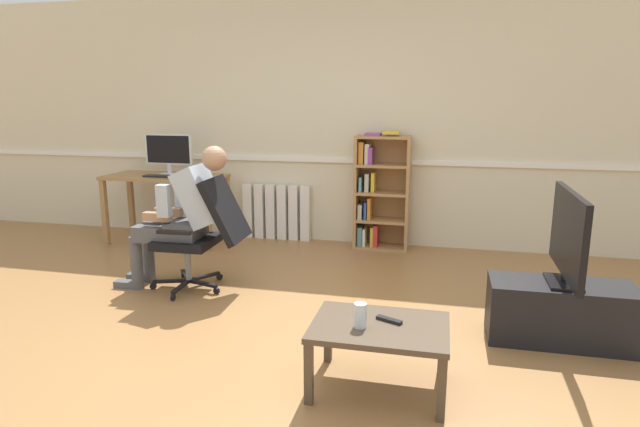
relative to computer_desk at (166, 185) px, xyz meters
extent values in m
plane|color=olive|center=(1.92, -2.15, -0.65)|extent=(18.00, 18.00, 0.00)
cube|color=beige|center=(1.92, 0.50, 0.70)|extent=(12.00, 0.10, 2.70)
cube|color=white|center=(1.92, 0.44, 0.27)|extent=(12.00, 0.03, 0.05)
cube|color=#9E7547|center=(-0.62, -0.26, -0.29)|extent=(0.06, 0.06, 0.72)
cube|color=#9E7547|center=(0.62, -0.26, -0.29)|extent=(0.06, 0.06, 0.72)
cube|color=#9E7547|center=(0.62, 0.26, -0.29)|extent=(0.06, 0.06, 0.72)
cube|color=#9E7547|center=(-0.62, 0.26, -0.29)|extent=(0.06, 0.06, 0.72)
cube|color=#9E7547|center=(0.00, 0.00, 0.09)|extent=(1.31, 0.59, 0.04)
cube|color=silver|center=(0.02, 0.06, 0.12)|extent=(0.18, 0.14, 0.01)
cube|color=silver|center=(0.02, 0.08, 0.17)|extent=(0.04, 0.02, 0.10)
cube|color=silver|center=(0.02, 0.08, 0.39)|extent=(0.56, 0.02, 0.33)
cube|color=black|center=(0.02, 0.07, 0.39)|extent=(0.51, 0.00, 0.30)
cube|color=black|center=(0.05, -0.14, 0.12)|extent=(0.41, 0.12, 0.02)
cube|color=white|center=(0.28, -0.12, 0.13)|extent=(0.06, 0.10, 0.03)
cube|color=#AD7F4C|center=(2.10, 0.27, -0.04)|extent=(0.03, 0.28, 1.21)
cube|color=#AD7F4C|center=(2.65, 0.27, -0.04)|extent=(0.03, 0.28, 1.21)
cube|color=#AD7F4C|center=(2.37, 0.41, -0.04)|extent=(0.55, 0.02, 1.21)
cube|color=#AD7F4C|center=(2.37, 0.27, -0.63)|extent=(0.51, 0.28, 0.03)
cube|color=#AD7F4C|center=(2.37, 0.27, -0.34)|extent=(0.51, 0.28, 0.03)
cube|color=#AD7F4C|center=(2.37, 0.27, -0.04)|extent=(0.51, 0.28, 0.03)
cube|color=#AD7F4C|center=(2.37, 0.27, 0.25)|extent=(0.51, 0.28, 0.03)
cube|color=#AD7F4C|center=(2.37, 0.27, 0.55)|extent=(0.51, 0.28, 0.03)
cube|color=#6699A3|center=(2.15, 0.28, -0.52)|extent=(0.05, 0.19, 0.20)
cube|color=beige|center=(2.15, 0.26, -0.24)|extent=(0.04, 0.19, 0.16)
cube|color=#6699A3|center=(2.15, 0.26, 0.05)|extent=(0.03, 0.19, 0.15)
cube|color=orange|center=(2.15, 0.28, 0.38)|extent=(0.05, 0.19, 0.23)
cube|color=white|center=(2.20, 0.26, -0.52)|extent=(0.03, 0.19, 0.19)
cube|color=#2D519E|center=(2.21, 0.25, -0.23)|extent=(0.02, 0.19, 0.18)
cube|color=beige|center=(2.22, 0.29, 0.07)|extent=(0.04, 0.19, 0.19)
cube|color=beige|center=(2.22, 0.27, 0.37)|extent=(0.05, 0.19, 0.21)
cube|color=gold|center=(2.29, 0.27, -0.51)|extent=(0.05, 0.19, 0.21)
cube|color=orange|center=(2.25, 0.27, -0.21)|extent=(0.03, 0.19, 0.23)
cube|color=gold|center=(2.28, 0.29, 0.08)|extent=(0.04, 0.19, 0.21)
cube|color=#89428E|center=(2.25, 0.26, 0.36)|extent=(0.04, 0.19, 0.18)
cube|color=red|center=(2.32, 0.26, -0.50)|extent=(0.05, 0.19, 0.24)
cube|color=#89428E|center=(2.27, 0.25, 0.57)|extent=(0.16, 0.22, 0.02)
cube|color=gold|center=(2.46, 0.26, 0.60)|extent=(0.16, 0.22, 0.02)
cube|color=white|center=(0.82, 0.39, -0.33)|extent=(0.10, 0.08, 0.63)
cube|color=white|center=(0.95, 0.39, -0.33)|extent=(0.10, 0.08, 0.63)
cube|color=white|center=(1.09, 0.39, -0.33)|extent=(0.10, 0.08, 0.63)
cube|color=white|center=(1.23, 0.39, -0.33)|extent=(0.10, 0.08, 0.63)
cube|color=white|center=(1.36, 0.39, -0.33)|extent=(0.10, 0.08, 0.63)
cube|color=white|center=(1.50, 0.39, -0.33)|extent=(0.10, 0.08, 0.63)
cube|color=black|center=(0.93, -1.49, -0.58)|extent=(0.05, 0.30, 0.02)
cylinder|color=black|center=(0.94, -1.64, -0.62)|extent=(0.02, 0.06, 0.06)
cube|color=black|center=(1.07, -1.38, -0.58)|extent=(0.30, 0.12, 0.02)
cylinder|color=black|center=(1.21, -1.42, -0.62)|extent=(0.06, 0.04, 0.06)
cube|color=black|center=(1.01, -1.21, -0.58)|extent=(0.20, 0.27, 0.02)
cylinder|color=black|center=(1.09, -1.09, -0.62)|extent=(0.05, 0.06, 0.06)
cube|color=black|center=(0.83, -1.22, -0.58)|extent=(0.21, 0.26, 0.02)
cylinder|color=black|center=(0.74, -1.10, -0.62)|extent=(0.05, 0.06, 0.06)
cube|color=black|center=(0.78, -1.39, -0.58)|extent=(0.29, 0.14, 0.02)
cylinder|color=black|center=(0.64, -1.44, -0.62)|extent=(0.06, 0.04, 0.06)
cylinder|color=gray|center=(0.93, -1.34, -0.42)|extent=(0.05, 0.05, 0.30)
cube|color=black|center=(0.93, -1.34, -0.23)|extent=(0.47, 0.47, 0.07)
cube|color=black|center=(1.28, -1.33, 0.05)|extent=(0.32, 0.45, 0.53)
cube|color=black|center=(0.94, -1.08, -0.09)|extent=(0.28, 0.05, 0.03)
cube|color=black|center=(0.95, -1.60, -0.09)|extent=(0.28, 0.05, 0.03)
cube|color=#4C4C51|center=(0.93, -1.34, -0.13)|extent=(0.27, 0.35, 0.14)
cube|color=#A3B2C1|center=(1.06, -1.33, 0.16)|extent=(0.39, 0.35, 0.52)
sphere|color=#A87A5B|center=(1.20, -1.33, 0.47)|extent=(0.20, 0.20, 0.20)
cube|color=black|center=(0.65, -1.35, -0.03)|extent=(0.15, 0.04, 0.02)
cube|color=#4C4C51|center=(0.71, -1.24, -0.16)|extent=(0.42, 0.14, 0.13)
cylinder|color=#4C4C51|center=(0.50, -1.25, -0.42)|extent=(0.10, 0.10, 0.46)
cube|color=#4C4C51|center=(0.40, -1.25, -0.62)|extent=(0.22, 0.10, 0.06)
cube|color=#4C4C51|center=(0.72, -1.44, -0.16)|extent=(0.42, 0.14, 0.13)
cylinder|color=#4C4C51|center=(0.51, -1.45, -0.42)|extent=(0.10, 0.10, 0.46)
cube|color=#4C4C51|center=(0.41, -1.45, -0.62)|extent=(0.22, 0.10, 0.06)
cube|color=#A3B2C1|center=(0.82, -1.18, 0.14)|extent=(0.10, 0.08, 0.26)
cube|color=#A87A5B|center=(0.72, -1.25, -0.01)|extent=(0.24, 0.08, 0.07)
cube|color=#A3B2C1|center=(0.83, -1.50, 0.14)|extent=(0.10, 0.08, 0.26)
cube|color=#A87A5B|center=(0.73, -1.44, -0.01)|extent=(0.24, 0.08, 0.07)
cube|color=black|center=(3.79, -1.70, -0.45)|extent=(0.91, 0.39, 0.40)
cube|color=black|center=(3.79, -1.70, -0.23)|extent=(0.20, 0.32, 0.02)
cylinder|color=black|center=(3.79, -1.70, -0.20)|extent=(0.04, 0.04, 0.05)
cube|color=black|center=(3.79, -1.70, 0.10)|extent=(0.05, 0.91, 0.54)
cube|color=#9EBCF4|center=(3.81, -1.70, 0.10)|extent=(0.02, 0.85, 0.50)
cube|color=#4C3D2D|center=(2.36, -2.80, -0.47)|extent=(0.04, 0.04, 0.35)
cube|color=#4C3D2D|center=(3.04, -2.80, -0.47)|extent=(0.04, 0.04, 0.35)
cube|color=#4C3D2D|center=(3.04, -2.32, -0.47)|extent=(0.04, 0.04, 0.35)
cube|color=#4C3D2D|center=(2.36, -2.32, -0.47)|extent=(0.04, 0.04, 0.35)
cube|color=#4C3D2D|center=(2.70, -2.56, -0.28)|extent=(0.74, 0.54, 0.03)
cylinder|color=silver|center=(2.60, -2.62, -0.20)|extent=(0.07, 0.07, 0.13)
cube|color=black|center=(2.74, -2.51, -0.26)|extent=(0.15, 0.09, 0.02)
camera|label=1|loc=(2.99, -5.24, 0.94)|focal=29.59mm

